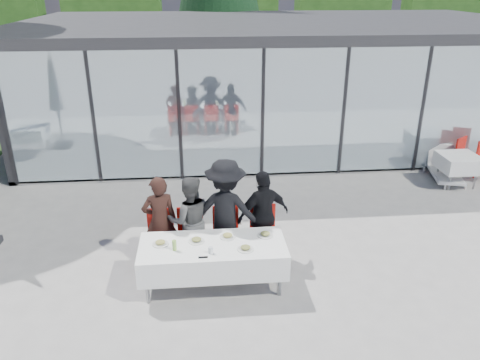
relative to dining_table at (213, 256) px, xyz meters
name	(u,v)px	position (x,y,z in m)	size (l,w,h in m)	color
ground	(233,271)	(0.33, 0.36, -0.54)	(90.00, 90.00, 0.00)	#999691
pavilion	(276,62)	(2.33, 8.52, 1.61)	(14.80, 8.80, 3.44)	gray
treeline	(173,17)	(-1.67, 28.36, 1.66)	(62.50, 2.00, 4.40)	#193912
dining_table	(213,256)	(0.00, 0.00, 0.00)	(2.26, 0.96, 0.75)	white
diner_a	(160,221)	(-0.85, 0.77, 0.26)	(0.58, 0.58, 1.59)	#331C16
diner_chair_a	(161,235)	(-0.85, 0.75, 0.00)	(0.44, 0.44, 0.97)	red
diner_b	(190,220)	(-0.35, 0.77, 0.24)	(0.76, 0.76, 1.56)	#4F4F4F
diner_chair_b	(191,233)	(-0.35, 0.75, 0.00)	(0.44, 0.44, 0.97)	red
diner_c	(226,211)	(0.25, 0.77, 0.38)	(1.19, 1.19, 1.84)	black
diner_chair_c	(226,232)	(0.25, 0.75, 0.00)	(0.44, 0.44, 0.97)	red
diner_d	(263,216)	(0.89, 0.77, 0.27)	(0.95, 0.95, 1.61)	black
diner_chair_d	(263,230)	(0.89, 0.75, 0.00)	(0.44, 0.44, 0.97)	red
plate_a	(160,243)	(-0.80, 0.07, 0.24)	(0.25, 0.25, 0.07)	silver
plate_b	(196,240)	(-0.25, 0.11, 0.24)	(0.25, 0.25, 0.07)	silver
plate_c	(228,236)	(0.24, 0.19, 0.24)	(0.25, 0.25, 0.07)	silver
plate_d	(265,234)	(0.84, 0.19, 0.24)	(0.25, 0.25, 0.07)	silver
plate_extra	(246,248)	(0.49, -0.20, 0.24)	(0.25, 0.25, 0.07)	silver
juice_bottle	(174,245)	(-0.57, -0.11, 0.29)	(0.06, 0.06, 0.16)	#8CBF4F
drinking_glasses	(211,250)	(-0.04, -0.25, 0.26)	(0.07, 0.07, 0.10)	silver
folded_eyeglasses	(203,257)	(-0.15, -0.36, 0.22)	(0.14, 0.03, 0.01)	black
spare_table_right	(459,163)	(5.89, 3.49, 0.02)	(0.86, 0.86, 0.74)	white
spare_chair_b	(455,153)	(6.17, 4.18, 0.00)	(0.61, 0.61, 0.97)	red
lounger	(443,168)	(5.79, 3.92, -0.28)	(0.88, 1.43, 0.72)	white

